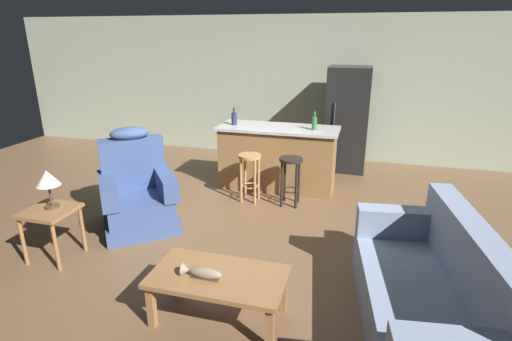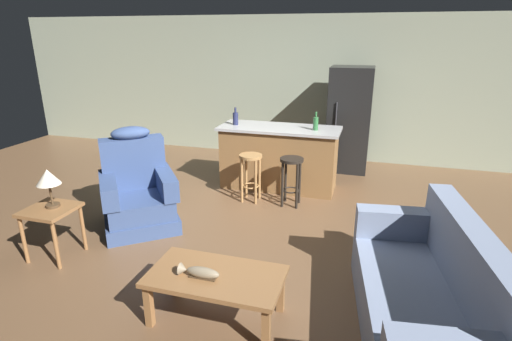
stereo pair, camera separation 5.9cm
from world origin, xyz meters
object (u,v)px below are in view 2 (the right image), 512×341
Objects in this scene: fish_figurine at (199,272)px; table_lamp at (48,179)px; end_table at (51,217)px; bottle_tall_green at (316,123)px; couch at (429,299)px; refrigerator at (349,120)px; coffee_table at (216,280)px; bar_stool_left at (251,169)px; bottle_short_amber at (235,118)px; bar_stool_right at (291,173)px; recliner_near_lamp at (138,192)px; kitchen_island at (279,157)px.

fish_figurine is 0.83× the size of table_lamp.
bottle_tall_green is at bearing 48.30° from end_table.
couch is 1.13× the size of refrigerator.
coffee_table is 1.62× the size of bar_stool_left.
bottle_tall_green is at bearing -0.45° from bottle_short_amber.
end_table is at bearing -136.20° from bar_stool_right.
couch is 3.06m from bar_stool_left.
coffee_table is 0.55× the size of couch.
recliner_near_lamp reaches higher than kitchen_island.
bar_stool_left is 1.15m from bottle_tall_green.
recliner_near_lamp is at bearing -111.77° from bottle_short_amber.
bar_stool_left is at bearing 96.74° from recliner_near_lamp.
bar_stool_left is (1.55, 2.04, 0.01)m from end_table.
end_table is 3.57m from bottle_tall_green.
table_lamp is 0.60× the size of bar_stool_left.
refrigerator is (2.73, 3.83, 0.01)m from table_lamp.
table_lamp reaches higher than couch.
bottle_short_amber reaches higher than couch.
recliner_near_lamp is 2.21m from kitchen_island.
end_table is 0.31× the size of kitchen_island.
bar_stool_right is (1.69, 1.11, 0.05)m from recliner_near_lamp.
table_lamp is 0.23× the size of kitchen_island.
recliner_near_lamp reaches higher than couch.
bar_stool_left is at bearing -123.11° from refrigerator.
kitchen_island is at bearing 67.88° from bar_stool_left.
table_lamp is 1.56× the size of bottle_tall_green.
bar_stool_right is (0.12, 2.48, 0.11)m from coffee_table.
couch is 3.18m from bottle_tall_green.
refrigerator is at bearing 71.47° from bar_stool_right.
coffee_table is 1.62× the size of bar_stool_right.
fish_figurine is at bearing -82.14° from bar_stool_left.
coffee_table is at bearing -92.68° from bar_stool_right.
coffee_table is 4.17× the size of bottle_tall_green.
coffee_table is 2.52m from bar_stool_left.
recliner_near_lamp is at bearing -128.04° from refrigerator.
refrigerator is 6.68× the size of bottle_tall_green.
recliner_near_lamp is 1.76× the size of bar_stool_right.
table_lamp is 2.94m from bar_stool_right.
coffee_table is 3.11m from kitchen_island.
recliner_near_lamp is 4.55× the size of bottle_tall_green.
bar_stool_right is 1.30m from bottle_short_amber.
fish_figurine is 0.19× the size of kitchen_island.
bar_stool_right is at bearing -63.34° from couch.
fish_figurine is 1.79m from couch.
bottle_tall_green is at bearing 69.82° from bar_stool_right.
fish_figurine is 1.29× the size of bottle_short_amber.
bar_stool_left is at bearing -54.74° from bottle_short_amber.
couch reaches higher than bar_stool_left.
table_lamp is at bearing -64.05° from recliner_near_lamp.
fish_figurine is 1.29× the size of bottle_tall_green.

